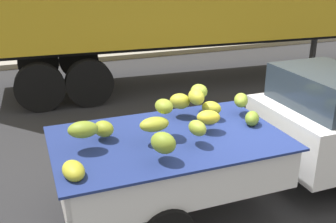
{
  "coord_description": "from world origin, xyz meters",
  "views": [
    {
      "loc": [
        -2.96,
        -4.29,
        3.15
      ],
      "look_at": [
        -1.3,
        -0.0,
        1.37
      ],
      "focal_mm": 42.03,
      "sensor_mm": 36.0,
      "label": 1
    }
  ],
  "objects": [
    {
      "name": "curb_strip",
      "position": [
        0.0,
        8.76,
        0.08
      ],
      "size": [
        80.0,
        0.8,
        0.16
      ],
      "primitive_type": "cube",
      "color": "gray",
      "rests_on": "ground"
    },
    {
      "name": "ground",
      "position": [
        0.0,
        0.0,
        0.0
      ],
      "size": [
        220.0,
        220.0,
        0.0
      ],
      "primitive_type": "plane",
      "color": "#28282B"
    },
    {
      "name": "pickup_truck",
      "position": [
        0.65,
        -0.15,
        0.89
      ],
      "size": [
        5.09,
        1.83,
        1.7
      ],
      "rotation": [
        0.0,
        0.0,
        -0.01
      ],
      "color": "white",
      "rests_on": "ground"
    }
  ]
}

